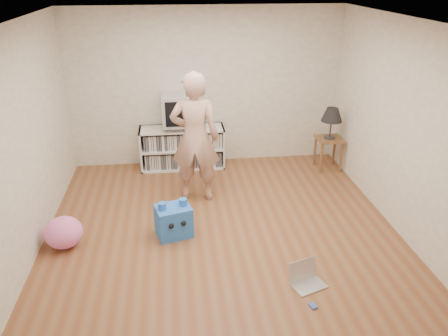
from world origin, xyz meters
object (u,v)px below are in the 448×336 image
crt_tv (181,109)px  plush_pink (64,232)px  person (195,138)px  dvd_deck (182,126)px  laptop (306,278)px  side_table (329,146)px  plush_blue (174,221)px  table_lamp (332,115)px  media_unit (182,147)px

crt_tv → plush_pink: 2.79m
person → plush_pink: person is taller
dvd_deck → laptop: bearing=-69.4°
crt_tv → person: person is taller
dvd_deck → side_table: size_ratio=0.82×
side_table → plush_blue: bearing=-146.4°
table_lamp → laptop: size_ratio=1.21×
laptop → plush_pink: plush_pink is taller
plush_blue → person: bearing=55.1°
media_unit → crt_tv: bearing=-90.0°
side_table → person: size_ratio=0.29×
laptop → crt_tv: bearing=91.0°
crt_tv → table_lamp: (2.42, -0.37, -0.08)m
media_unit → plush_pink: size_ratio=3.09×
person → laptop: bearing=125.0°
media_unit → person: 1.30m
side_table → table_lamp: bearing=0.0°
crt_tv → side_table: crt_tv is taller
side_table → plush_pink: (-3.94, -1.82, -0.22)m
person → plush_pink: 2.12m
side_table → plush_blue: size_ratio=1.10×
table_lamp → plush_pink: (-3.94, -1.82, -0.75)m
plush_pink → media_unit: bearing=55.4°
table_lamp → plush_blue: size_ratio=1.03×
person → plush_blue: bearing=78.6°
table_lamp → laptop: table_lamp is taller
person → plush_pink: bearing=40.4°
laptop → plush_pink: (-2.72, 1.03, 0.13)m
person → laptop: 2.49m
crt_tv → side_table: size_ratio=1.09×
person → laptop: person is taller
media_unit → table_lamp: table_lamp is taller
table_lamp → laptop: bearing=-113.1°
media_unit → dvd_deck: size_ratio=3.11×
dvd_deck → laptop: (1.21, -3.22, -0.67)m
plush_blue → crt_tv: bearing=69.7°
dvd_deck → table_lamp: bearing=-8.7°
dvd_deck → plush_pink: dvd_deck is taller
media_unit → table_lamp: (2.42, -0.39, 0.59)m
person → plush_pink: size_ratio=4.16×
media_unit → dvd_deck: bearing=-90.0°
plush_blue → plush_pink: (-1.33, -0.09, -0.02)m
dvd_deck → person: person is taller
crt_tv → laptop: (1.21, -3.21, -0.95)m
side_table → table_lamp: 0.53m
dvd_deck → plush_pink: size_ratio=0.99×
side_table → plush_blue: 3.14m
plush_pink → dvd_deck: bearing=55.3°
media_unit → plush_blue: size_ratio=2.81×
side_table → plush_blue: (-2.61, -1.73, -0.21)m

